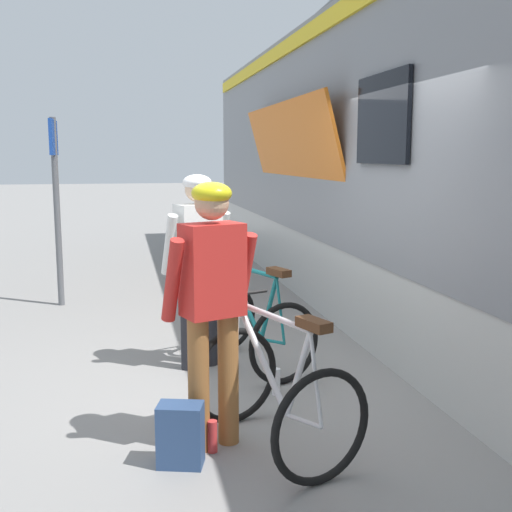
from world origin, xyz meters
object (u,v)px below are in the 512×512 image
Objects in this scene: cyclist_far_in_white at (198,254)px; water_bottle_near_the_bikes at (276,382)px; cyclist_near_in_red at (212,292)px; bicycle_far_teal at (252,325)px; water_bottle_by_the_backpack at (212,436)px; platform_sign_post at (55,180)px; backpack_on_platform at (181,435)px; bicycle_near_silver at (274,392)px.

water_bottle_near_the_bikes is at bearing -57.40° from cyclist_far_in_white.
bicycle_far_teal is at bearing 69.03° from cyclist_near_in_red.
water_bottle_by_the_backpack is 0.09× the size of platform_sign_post.
cyclist_far_in_white is at bearing -62.21° from platform_sign_post.
bicycle_far_teal is 3.13× the size of backpack_on_platform.
platform_sign_post is (-1.47, 2.79, 0.57)m from cyclist_far_in_white.
cyclist_far_in_white is 1.36m from water_bottle_near_the_bikes.
bicycle_near_silver reaches higher than water_bottle_by_the_backpack.
bicycle_far_teal is at bearing 94.27° from water_bottle_near_the_bikes.
bicycle_near_silver is at bearing 22.79° from backpack_on_platform.
water_bottle_near_the_bikes is at bearing 65.96° from backpack_on_platform.
water_bottle_near_the_bikes is (0.63, 0.80, -0.94)m from cyclist_near_in_red.
cyclist_near_in_red reaches higher than backpack_on_platform.
backpack_on_platform is 0.17× the size of platform_sign_post.
cyclist_near_in_red is at bearing -110.97° from bicycle_far_teal.
backpack_on_platform is at bearing -76.31° from platform_sign_post.
platform_sign_post is (-1.94, 2.91, 1.22)m from bicycle_far_teal.
cyclist_far_in_white is 8.26× the size of water_bottle_by_the_backpack.
water_bottle_near_the_bikes reaches higher than water_bottle_by_the_backpack.
water_bottle_by_the_backpack is (0.22, 0.14, -0.09)m from backpack_on_platform.
cyclist_near_in_red is 1.73m from bicycle_far_teal.
cyclist_far_in_white is at bearing 122.60° from water_bottle_near_the_bikes.
water_bottle_near_the_bikes is (0.25, 0.95, -0.29)m from bicycle_near_silver.
water_bottle_by_the_backpack is (-0.65, -0.88, -0.00)m from water_bottle_near_the_bikes.
bicycle_far_teal is 1.91m from backpack_on_platform.
bicycle_near_silver is 1.66m from bicycle_far_teal.
water_bottle_by_the_backpack is (-0.40, 0.07, -0.30)m from bicycle_near_silver.
platform_sign_post is at bearing 110.96° from bicycle_near_silver.
backpack_on_platform is at bearing -130.37° from water_bottle_near_the_bikes.
water_bottle_by_the_backpack is at bearing -94.11° from cyclist_far_in_white.
backpack_on_platform is 4.97m from platform_sign_post.
bicycle_near_silver is at bearing -69.04° from platform_sign_post.
water_bottle_near_the_bikes is at bearing -61.07° from platform_sign_post.
cyclist_far_in_white is at bearing 95.84° from backpack_on_platform.
bicycle_near_silver is 3.12× the size of backpack_on_platform.
water_bottle_by_the_backpack is at bearing -73.33° from platform_sign_post.
bicycle_near_silver is 0.65m from backpack_on_platform.
platform_sign_post is at bearing 106.67° from water_bottle_by_the_backpack.
cyclist_near_in_red reaches higher than water_bottle_near_the_bikes.
cyclist_near_in_red reaches higher than bicycle_far_teal.
water_bottle_near_the_bikes is at bearing -85.73° from bicycle_far_teal.
water_bottle_near_the_bikes is (0.87, 1.02, -0.09)m from backpack_on_platform.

